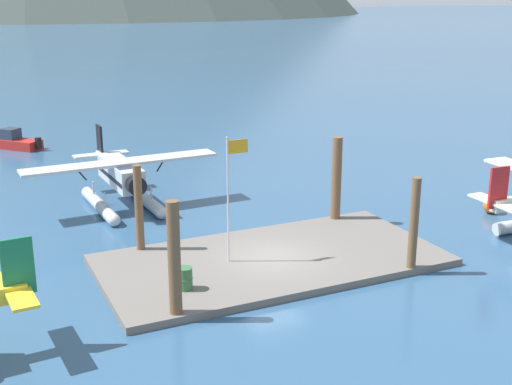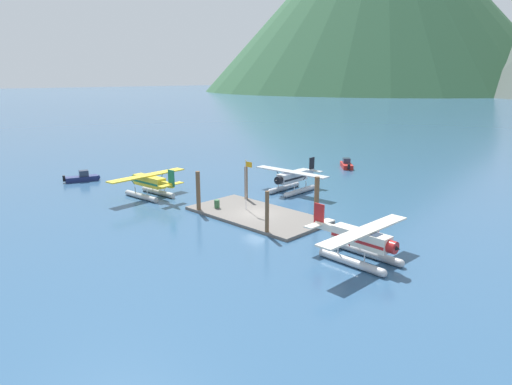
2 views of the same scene
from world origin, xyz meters
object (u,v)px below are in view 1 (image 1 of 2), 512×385
object	(u,v)px
mooring_buoy	(492,205)
boat_red_open_north	(13,142)
flagpole	(231,184)
seaplane_silver_bow_left	(121,180)
fuel_drum	(185,278)

from	to	relation	value
mooring_buoy	boat_red_open_north	xyz separation A→B (m)	(-21.30, 27.28, 0.05)
flagpole	seaplane_silver_bow_left	world-z (taller)	flagpole
fuel_drum	boat_red_open_north	world-z (taller)	boat_red_open_north
flagpole	boat_red_open_north	xyz separation A→B (m)	(-5.99, 28.20, -3.19)
seaplane_silver_bow_left	boat_red_open_north	size ratio (longest dim) A/B	2.53
boat_red_open_north	seaplane_silver_bow_left	bearing A→B (deg)	-78.04
fuel_drum	mooring_buoy	world-z (taller)	fuel_drum
mooring_buoy	boat_red_open_north	world-z (taller)	boat_red_open_north
flagpole	boat_red_open_north	size ratio (longest dim) A/B	1.30
mooring_buoy	seaplane_silver_bow_left	distance (m)	19.74
flagpole	seaplane_silver_bow_left	bearing A→B (deg)	102.06
flagpole	seaplane_silver_bow_left	distance (m)	10.51
fuel_drum	boat_red_open_north	bearing A→B (deg)	96.21
flagpole	fuel_drum	world-z (taller)	flagpole
fuel_drum	seaplane_silver_bow_left	size ratio (longest dim) A/B	0.08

